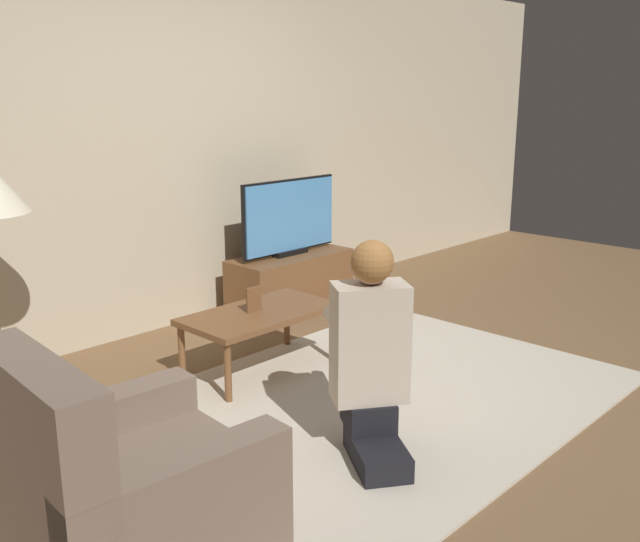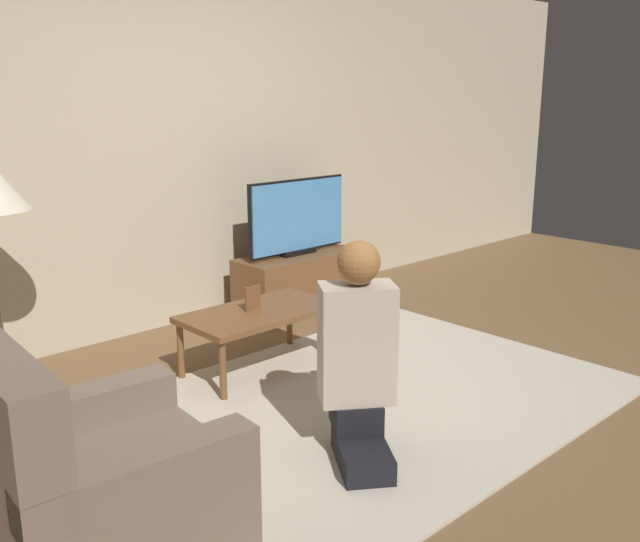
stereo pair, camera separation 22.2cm
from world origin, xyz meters
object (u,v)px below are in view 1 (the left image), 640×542
Objects in this scene: coffee_table at (260,318)px; person_kneeling at (370,349)px; tv at (290,217)px; armchair at (129,507)px.

person_kneeling reaches higher than coffee_table.
coffee_table is (-1.01, -0.78, -0.39)m from tv.
armchair is at bearing -144.99° from coffee_table.
person_kneeling is (-0.30, -1.10, 0.17)m from coffee_table.
person_kneeling is (1.28, 0.01, 0.22)m from armchair.
tv is 2.30m from person_kneeling.
person_kneeling is at bearing -124.89° from tv.
armchair is 1.30m from person_kneeling.
person_kneeling is at bearing -105.44° from coffee_table.
coffee_table is 1.94m from armchair.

